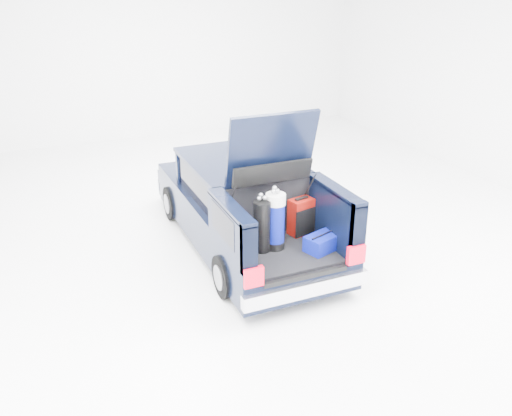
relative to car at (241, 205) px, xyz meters
name	(u,v)px	position (x,y,z in m)	size (l,w,h in m)	color
ground	(244,244)	(0.00, -0.11, -0.67)	(14.00, 14.00, 0.00)	white
car	(241,205)	(0.00, 0.00, 0.00)	(1.87, 4.65, 2.47)	black
red_suitcase	(301,217)	(0.47, -1.19, 0.20)	(0.39, 0.30, 0.58)	#640803
black_golf_bag	(262,226)	(-0.28, -1.47, 0.31)	(0.33, 0.35, 0.84)	black
blue_golf_bag	(275,221)	(-0.07, -1.45, 0.34)	(0.30, 0.30, 0.92)	black
blue_duffel	(322,243)	(0.50, -1.77, 0.04)	(0.54, 0.43, 0.24)	#050C71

